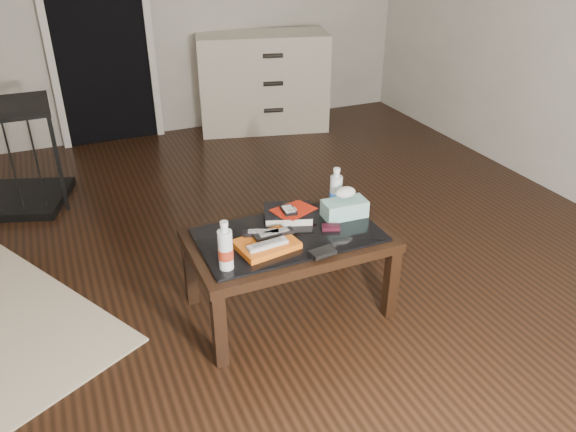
% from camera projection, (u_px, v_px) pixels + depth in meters
% --- Properties ---
extents(ground, '(5.00, 5.00, 0.00)m').
position_uv_depth(ground, '(244.00, 264.00, 3.40)').
color(ground, black).
rests_on(ground, ground).
extents(doorway, '(0.90, 0.08, 2.07)m').
position_uv_depth(doorway, '(98.00, 26.00, 4.75)').
color(doorway, black).
rests_on(doorway, ground).
extents(coffee_table, '(1.00, 0.60, 0.46)m').
position_uv_depth(coffee_table, '(289.00, 245.00, 2.84)').
color(coffee_table, black).
rests_on(coffee_table, ground).
extents(dresser, '(1.29, 0.78, 0.90)m').
position_uv_depth(dresser, '(263.00, 82.00, 5.32)').
color(dresser, beige).
rests_on(dresser, ground).
extents(magazines, '(0.31, 0.25, 0.03)m').
position_uv_depth(magazines, '(266.00, 244.00, 2.69)').
color(magazines, '#D35C13').
rests_on(magazines, coffee_table).
extents(remote_silver, '(0.20, 0.07, 0.02)m').
position_uv_depth(remote_silver, '(267.00, 244.00, 2.64)').
color(remote_silver, '#BBBABF').
rests_on(remote_silver, magazines).
extents(remote_black_front, '(0.20, 0.06, 0.02)m').
position_uv_depth(remote_black_front, '(274.00, 234.00, 2.73)').
color(remote_black_front, black).
rests_on(remote_black_front, magazines).
extents(remote_black_back, '(0.20, 0.12, 0.02)m').
position_uv_depth(remote_black_back, '(264.00, 233.00, 2.73)').
color(remote_black_back, black).
rests_on(remote_black_back, magazines).
extents(textbook, '(0.30, 0.27, 0.05)m').
position_uv_depth(textbook, '(288.00, 214.00, 2.94)').
color(textbook, black).
rests_on(textbook, coffee_table).
extents(dvd_mailers, '(0.22, 0.17, 0.01)m').
position_uv_depth(dvd_mailers, '(291.00, 210.00, 2.93)').
color(dvd_mailers, '#B51D0C').
rests_on(dvd_mailers, textbook).
extents(ipod, '(0.07, 0.11, 0.02)m').
position_uv_depth(ipod, '(289.00, 210.00, 2.90)').
color(ipod, black).
rests_on(ipod, dvd_mailers).
extents(flip_phone, '(0.10, 0.08, 0.02)m').
position_uv_depth(flip_phone, '(331.00, 227.00, 2.84)').
color(flip_phone, black).
rests_on(flip_phone, coffee_table).
extents(wallet, '(0.13, 0.08, 0.02)m').
position_uv_depth(wallet, '(323.00, 252.00, 2.63)').
color(wallet, black).
rests_on(wallet, coffee_table).
extents(water_bottle_left, '(0.07, 0.07, 0.24)m').
position_uv_depth(water_bottle_left, '(225.00, 245.00, 2.48)').
color(water_bottle_left, white).
rests_on(water_bottle_left, coffee_table).
extents(water_bottle_right, '(0.08, 0.08, 0.24)m').
position_uv_depth(water_bottle_right, '(336.00, 189.00, 2.99)').
color(water_bottle_right, silver).
rests_on(water_bottle_right, coffee_table).
extents(tissue_box, '(0.24, 0.13, 0.09)m').
position_uv_depth(tissue_box, '(345.00, 208.00, 2.95)').
color(tissue_box, teal).
rests_on(tissue_box, coffee_table).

